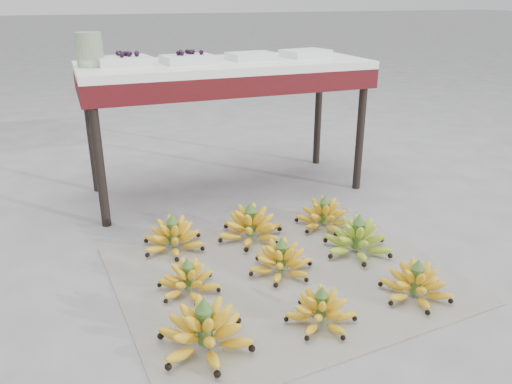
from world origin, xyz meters
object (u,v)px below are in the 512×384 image
object	(u,v)px
newspaper_mat	(283,274)
tray_right	(251,56)
bunch_front_center	(321,311)
bunch_back_left	(173,237)
vendor_table	(225,77)
glass_jar	(90,50)
bunch_mid_left	(188,280)
bunch_mid_right	(357,239)
bunch_mid_center	(281,261)
bunch_back_right	(324,216)
bunch_back_center	(251,226)
tray_far_left	(123,60)
bunch_front_left	(205,331)
tray_left	(188,59)
bunch_front_right	(416,284)
tray_far_right	(305,53)

from	to	relation	value
newspaper_mat	tray_right	world-z (taller)	tray_right
bunch_front_center	bunch_back_left	xyz separation A→B (m)	(-0.34, 0.70, 0.01)
vendor_table	glass_jar	size ratio (longest dim) A/B	9.42
bunch_mid_left	bunch_mid_right	world-z (taller)	bunch_mid_right
bunch_front_center	bunch_mid_left	bearing A→B (deg)	156.85
bunch_mid_center	bunch_mid_right	bearing A→B (deg)	22.49
newspaper_mat	bunch_back_right	distance (m)	0.49
bunch_back_center	tray_far_left	world-z (taller)	tray_far_left
bunch_mid_left	bunch_back_left	xyz separation A→B (m)	(0.02, 0.35, 0.01)
bunch_back_center	vendor_table	world-z (taller)	vendor_table
bunch_back_left	tray_right	distance (m)	1.08
bunch_back_right	tray_far_left	size ratio (longest dim) A/B	0.99
tray_far_left	tray_right	size ratio (longest dim) A/B	1.08
bunch_front_left	bunch_mid_center	bearing A→B (deg)	19.02
newspaper_mat	tray_left	distance (m)	1.20
bunch_mid_left	bunch_back_left	bearing A→B (deg)	67.32
bunch_front_left	bunch_back_left	world-z (taller)	bunch_front_left
newspaper_mat	tray_left	size ratio (longest dim) A/B	4.66
bunch_mid_right	bunch_front_center	bearing A→B (deg)	-136.90
bunch_mid_left	bunch_back_center	bearing A→B (deg)	22.07
bunch_front_left	bunch_mid_right	xyz separation A→B (m)	(0.77, 0.37, -0.00)
bunch_front_left	bunch_front_center	distance (m)	0.39
bunch_front_right	glass_jar	size ratio (longest dim) A/B	1.67
bunch_front_center	tray_right	bearing A→B (deg)	99.75
newspaper_mat	bunch_front_left	bearing A→B (deg)	-141.91
bunch_front_left	bunch_mid_right	distance (m)	0.86
tray_left	bunch_mid_center	bearing A→B (deg)	-83.52
glass_jar	bunch_back_right	bearing A→B (deg)	-35.47
glass_jar	tray_far_right	bearing A→B (deg)	-0.33
bunch_front_right	bunch_mid_left	size ratio (longest dim) A/B	0.89
bunch_back_center	tray_left	size ratio (longest dim) A/B	1.19
bunch_front_center	tray_far_right	size ratio (longest dim) A/B	1.11
bunch_front_right	bunch_front_left	bearing A→B (deg)	-178.01
bunch_back_center	tray_left	world-z (taller)	tray_left
bunch_front_right	glass_jar	distance (m)	1.78
bunch_mid_center	vendor_table	bearing A→B (deg)	100.92
bunch_back_center	bunch_mid_right	bearing A→B (deg)	-31.43
tray_right	tray_far_right	xyz separation A→B (m)	(0.32, 0.01, 0.00)
bunch_back_center	bunch_back_right	size ratio (longest dim) A/B	1.19
vendor_table	bunch_back_left	bearing A→B (deg)	-126.14
bunch_front_right	tray_far_right	bearing A→B (deg)	84.30
bunch_back_center	tray_right	distance (m)	0.95
bunch_front_left	newspaper_mat	bearing A→B (deg)	17.78
bunch_mid_center	tray_far_left	bearing A→B (deg)	129.38
glass_jar	tray_right	bearing A→B (deg)	-1.48
bunch_back_left	tray_left	size ratio (longest dim) A/B	1.29
bunch_back_left	bunch_mid_left	bearing A→B (deg)	-112.86
bunch_front_left	tray_right	xyz separation A→B (m)	(0.64, 1.29, 0.66)
bunch_back_center	tray_far_right	world-z (taller)	tray_far_right
bunch_front_center	glass_jar	world-z (taller)	glass_jar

